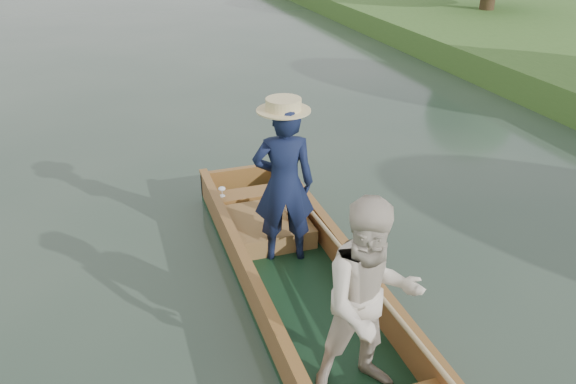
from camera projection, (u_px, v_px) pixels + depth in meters
name	position (u px, v px, depth m)	size (l,w,h in m)	color
ground	(308.00, 307.00, 5.39)	(120.00, 120.00, 0.00)	#283D30
punt	(317.00, 263.00, 5.00)	(1.12, 5.15, 1.81)	#13321B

